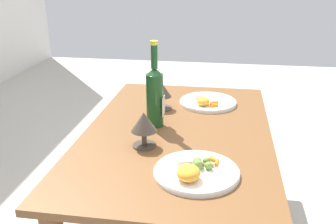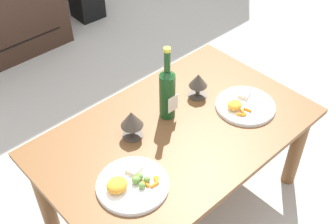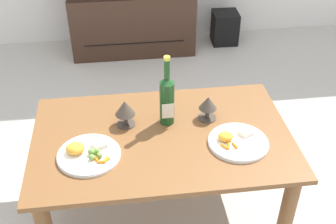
{
  "view_description": "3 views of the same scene",
  "coord_description": "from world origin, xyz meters",
  "px_view_note": "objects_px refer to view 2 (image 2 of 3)",
  "views": [
    {
      "loc": [
        -1.39,
        -0.18,
        1.13
      ],
      "look_at": [
        -0.04,
        0.03,
        0.6
      ],
      "focal_mm": 40.28,
      "sensor_mm": 36.0,
      "label": 1
    },
    {
      "loc": [
        -0.92,
        -0.93,
        1.77
      ],
      "look_at": [
        0.0,
        0.06,
        0.57
      ],
      "focal_mm": 45.02,
      "sensor_mm": 36.0,
      "label": 2
    },
    {
      "loc": [
        -0.17,
        -1.52,
        1.75
      ],
      "look_at": [
        0.03,
        0.04,
        0.6
      ],
      "focal_mm": 45.44,
      "sensor_mm": 36.0,
      "label": 3
    }
  ],
  "objects_px": {
    "dining_table": "(177,144)",
    "goblet_left": "(132,120)",
    "goblet_right": "(198,82)",
    "dinner_plate_left": "(131,184)",
    "floor_speaker": "(87,1)",
    "wine_bottle": "(167,91)",
    "dinner_plate_right": "(244,105)"
  },
  "relations": [
    {
      "from": "dining_table",
      "to": "goblet_left",
      "type": "height_order",
      "value": "goblet_left"
    },
    {
      "from": "goblet_right",
      "to": "dinner_plate_left",
      "type": "xyz_separation_m",
      "value": [
        -0.57,
        -0.2,
        -0.07
      ]
    },
    {
      "from": "goblet_left",
      "to": "goblet_right",
      "type": "height_order",
      "value": "goblet_left"
    },
    {
      "from": "floor_speaker",
      "to": "dinner_plate_left",
      "type": "relative_size",
      "value": 1.01
    },
    {
      "from": "goblet_right",
      "to": "dinner_plate_left",
      "type": "bearing_deg",
      "value": -160.26
    },
    {
      "from": "wine_bottle",
      "to": "dinner_plate_left",
      "type": "distance_m",
      "value": 0.44
    },
    {
      "from": "goblet_left",
      "to": "goblet_right",
      "type": "xyz_separation_m",
      "value": [
        0.4,
        -0.0,
        -0.01
      ]
    },
    {
      "from": "wine_bottle",
      "to": "goblet_left",
      "type": "distance_m",
      "value": 0.2
    },
    {
      "from": "floor_speaker",
      "to": "goblet_right",
      "type": "relative_size",
      "value": 2.27
    },
    {
      "from": "floor_speaker",
      "to": "goblet_right",
      "type": "bearing_deg",
      "value": -105.11
    },
    {
      "from": "wine_bottle",
      "to": "dinner_plate_right",
      "type": "relative_size",
      "value": 1.3
    },
    {
      "from": "goblet_right",
      "to": "dinner_plate_right",
      "type": "xyz_separation_m",
      "value": [
        0.1,
        -0.2,
        -0.07
      ]
    },
    {
      "from": "wine_bottle",
      "to": "goblet_right",
      "type": "relative_size",
      "value": 2.87
    },
    {
      "from": "floor_speaker",
      "to": "goblet_left",
      "type": "xyz_separation_m",
      "value": [
        -0.94,
        -1.78,
        0.45
      ]
    },
    {
      "from": "wine_bottle",
      "to": "dinner_plate_left",
      "type": "relative_size",
      "value": 1.28
    },
    {
      "from": "floor_speaker",
      "to": "dinner_plate_left",
      "type": "bearing_deg",
      "value": -117.44
    },
    {
      "from": "goblet_left",
      "to": "goblet_right",
      "type": "distance_m",
      "value": 0.4
    },
    {
      "from": "goblet_left",
      "to": "dinner_plate_left",
      "type": "xyz_separation_m",
      "value": [
        -0.18,
        -0.2,
        -0.08
      ]
    },
    {
      "from": "wine_bottle",
      "to": "dinner_plate_left",
      "type": "bearing_deg",
      "value": -151.64
    },
    {
      "from": "dining_table",
      "to": "wine_bottle",
      "type": "distance_m",
      "value": 0.25
    },
    {
      "from": "dining_table",
      "to": "goblet_right",
      "type": "height_order",
      "value": "goblet_right"
    },
    {
      "from": "wine_bottle",
      "to": "goblet_right",
      "type": "bearing_deg",
      "value": 0.99
    },
    {
      "from": "dining_table",
      "to": "dinner_plate_left",
      "type": "height_order",
      "value": "dinner_plate_left"
    },
    {
      "from": "dining_table",
      "to": "goblet_left",
      "type": "xyz_separation_m",
      "value": [
        -0.16,
        0.1,
        0.18
      ]
    },
    {
      "from": "dinner_plate_left",
      "to": "dinner_plate_right",
      "type": "xyz_separation_m",
      "value": [
        0.67,
        0.0,
        -0.0
      ]
    },
    {
      "from": "dinner_plate_left",
      "to": "dinner_plate_right",
      "type": "distance_m",
      "value": 0.67
    },
    {
      "from": "dining_table",
      "to": "floor_speaker",
      "type": "relative_size",
      "value": 4.27
    },
    {
      "from": "floor_speaker",
      "to": "goblet_right",
      "type": "xyz_separation_m",
      "value": [
        -0.55,
        -1.78,
        0.44
      ]
    },
    {
      "from": "floor_speaker",
      "to": "dinner_plate_right",
      "type": "relative_size",
      "value": 1.02
    },
    {
      "from": "goblet_left",
      "to": "dinner_plate_left",
      "type": "bearing_deg",
      "value": -130.59
    },
    {
      "from": "goblet_left",
      "to": "dinner_plate_right",
      "type": "xyz_separation_m",
      "value": [
        0.49,
        -0.2,
        -0.08
      ]
    },
    {
      "from": "floor_speaker",
      "to": "goblet_left",
      "type": "height_order",
      "value": "goblet_left"
    }
  ]
}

